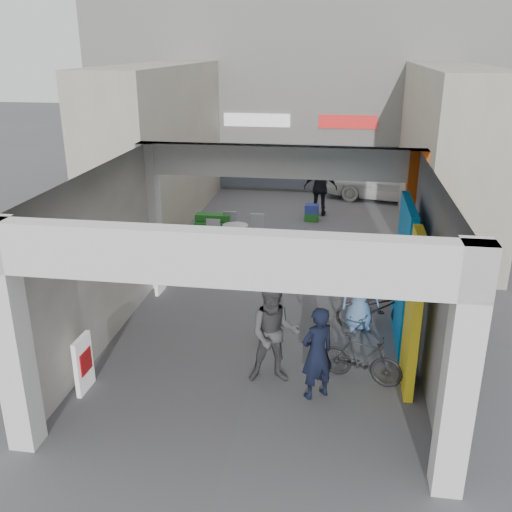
% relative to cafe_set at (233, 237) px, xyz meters
% --- Properties ---
extents(ground, '(90.00, 90.00, 0.00)m').
position_rel_cafe_set_xyz_m(ground, '(1.63, -5.00, -0.33)').
color(ground, '#515055').
rests_on(ground, ground).
extents(arcade_canopy, '(6.40, 6.45, 6.40)m').
position_rel_cafe_set_xyz_m(arcade_canopy, '(2.17, -5.82, 1.97)').
color(arcade_canopy, silver).
rests_on(arcade_canopy, ground).
extents(far_building, '(18.00, 4.08, 8.00)m').
position_rel_cafe_set_xyz_m(far_building, '(1.63, 8.99, 3.66)').
color(far_building, silver).
rests_on(far_building, ground).
extents(plaza_bldg_left, '(2.00, 9.00, 5.00)m').
position_rel_cafe_set_xyz_m(plaza_bldg_left, '(-2.87, 2.50, 2.17)').
color(plaza_bldg_left, '#ADA58F').
rests_on(plaza_bldg_left, ground).
extents(plaza_bldg_right, '(2.00, 9.00, 5.00)m').
position_rel_cafe_set_xyz_m(plaza_bldg_right, '(6.13, 2.50, 2.17)').
color(plaza_bldg_right, '#ADA58F').
rests_on(plaza_bldg_right, ground).
extents(bollard_left, '(0.09, 0.09, 0.88)m').
position_rel_cafe_set_xyz_m(bollard_left, '(-0.02, -2.41, 0.11)').
color(bollard_left, gray).
rests_on(bollard_left, ground).
extents(bollard_center, '(0.09, 0.09, 0.91)m').
position_rel_cafe_set_xyz_m(bollard_center, '(1.70, -2.67, 0.12)').
color(bollard_center, gray).
rests_on(bollard_center, ground).
extents(bollard_right, '(0.09, 0.09, 0.95)m').
position_rel_cafe_set_xyz_m(bollard_right, '(3.29, -2.49, 0.14)').
color(bollard_right, gray).
rests_on(bollard_right, ground).
extents(advert_board_near, '(0.11, 0.55, 1.00)m').
position_rel_cafe_set_xyz_m(advert_board_near, '(-1.12, -7.54, 0.17)').
color(advert_board_near, white).
rests_on(advert_board_near, ground).
extents(advert_board_far, '(0.12, 0.55, 1.00)m').
position_rel_cafe_set_xyz_m(advert_board_far, '(-1.12, -3.37, 0.17)').
color(advert_board_far, white).
rests_on(advert_board_far, ground).
extents(cafe_set, '(1.55, 1.25, 0.94)m').
position_rel_cafe_set_xyz_m(cafe_set, '(0.00, 0.00, 0.00)').
color(cafe_set, '#A7A8AC').
rests_on(cafe_set, ground).
extents(produce_stand, '(1.25, 0.68, 0.82)m').
position_rel_cafe_set_xyz_m(produce_stand, '(-0.71, 0.42, -0.01)').
color(produce_stand, black).
rests_on(produce_stand, ground).
extents(crate_stack, '(0.46, 0.36, 0.56)m').
position_rel_cafe_set_xyz_m(crate_stack, '(2.09, 3.04, -0.05)').
color(crate_stack, '#175318').
rests_on(crate_stack, ground).
extents(border_collie, '(0.24, 0.48, 0.66)m').
position_rel_cafe_set_xyz_m(border_collie, '(1.75, -5.49, -0.07)').
color(border_collie, black).
rests_on(border_collie, ground).
extents(man_with_dog, '(0.72, 0.67, 1.65)m').
position_rel_cafe_set_xyz_m(man_with_dog, '(2.80, -7.13, 0.49)').
color(man_with_dog, black).
rests_on(man_with_dog, ground).
extents(man_back_turned, '(0.99, 0.82, 1.83)m').
position_rel_cafe_set_xyz_m(man_back_turned, '(2.04, -6.75, 0.58)').
color(man_back_turned, '#434245').
rests_on(man_back_turned, ground).
extents(man_elderly, '(0.88, 0.68, 1.59)m').
position_rel_cafe_set_xyz_m(man_elderly, '(3.55, -4.52, 0.46)').
color(man_elderly, '#5F86B9').
rests_on(man_elderly, ground).
extents(man_crates, '(1.17, 0.55, 1.95)m').
position_rel_cafe_set_xyz_m(man_crates, '(2.32, 3.75, 0.64)').
color(man_crates, black).
rests_on(man_crates, ground).
extents(bicycle_front, '(1.84, 0.95, 0.92)m').
position_rel_cafe_set_xyz_m(bicycle_front, '(3.93, -4.44, 0.13)').
color(bicycle_front, black).
rests_on(bicycle_front, ground).
extents(bicycle_rear, '(1.53, 0.85, 0.88)m').
position_rel_cafe_set_xyz_m(bicycle_rear, '(3.55, -6.54, 0.11)').
color(bicycle_rear, black).
rests_on(bicycle_rear, ground).
extents(white_van, '(4.71, 2.68, 1.51)m').
position_rel_cafe_set_xyz_m(white_van, '(4.70, 6.26, 0.42)').
color(white_van, silver).
rests_on(white_van, ground).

